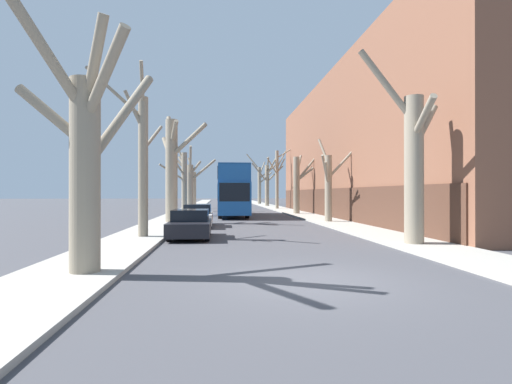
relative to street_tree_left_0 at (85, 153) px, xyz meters
name	(u,v)px	position (x,y,z in m)	size (l,w,h in m)	color
ground_plane	(307,281)	(5.28, -0.92, -3.02)	(300.00, 300.00, 0.00)	#424247
sidewalk_left	(194,207)	(-0.42, 49.08, -2.96)	(2.60, 120.00, 0.12)	#A39E93
sidewalk_right	(271,207)	(10.97, 49.08, -2.96)	(2.60, 120.00, 0.12)	#A39E93
building_facade_right	(381,147)	(17.26, 23.43, 3.02)	(10.08, 40.23, 12.09)	brown
street_tree_left_0	(85,153)	(0.00, 0.00, 0.00)	(3.11, 4.40, 6.93)	gray
street_tree_left_1	(142,158)	(-0.19, 8.12, 0.57)	(3.12, 2.97, 7.65)	gray
street_tree_left_2	(172,166)	(0.08, 17.34, 0.83)	(3.39, 3.24, 7.54)	gray
street_tree_left_3	(183,181)	(-0.03, 26.69, 0.17)	(2.42, 2.40, 7.94)	gray
street_tree_left_4	(190,182)	(-0.01, 35.21, 0.27)	(5.22, 3.81, 7.19)	gray
street_tree_left_5	(194,187)	(-0.10, 44.22, -0.07)	(3.66, 3.50, 6.95)	gray
street_tree_right_0	(413,162)	(10.64, 4.63, 0.20)	(3.22, 2.24, 7.62)	gray
street_tree_right_1	(329,184)	(10.71, 16.68, -0.37)	(2.67, 2.69, 5.88)	gray
street_tree_right_2	(298,183)	(10.71, 27.52, -0.01)	(2.55, 1.71, 5.92)	gray
street_tree_right_3	(277,177)	(10.53, 39.69, 1.08)	(3.94, 2.51, 8.01)	gray
street_tree_right_4	(267,182)	(10.60, 50.60, 0.76)	(4.72, 2.90, 7.66)	gray
street_tree_right_5	(260,183)	(10.71, 63.39, 0.99)	(4.89, 2.64, 9.43)	gray
double_decker_bus	(232,188)	(4.40, 25.52, -0.55)	(2.57, 11.41, 4.35)	#19519E
parked_car_0	(190,224)	(1.94, 8.29, -2.40)	(1.82, 4.04, 1.29)	black
parked_car_1	(198,216)	(1.94, 14.43, -2.37)	(1.78, 4.21, 1.36)	silver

